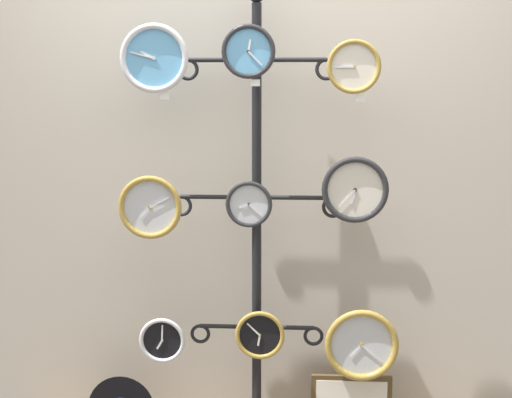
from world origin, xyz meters
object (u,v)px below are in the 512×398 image
Objects in this scene: clock_bottom_center at (260,335)px; clock_top_center at (249,52)px; clock_top_left at (154,58)px; clock_middle_left at (150,207)px; clock_bottom_left at (162,340)px; clock_middle_center at (249,204)px; clock_top_right at (354,67)px; clock_bottom_right at (362,345)px; display_stand at (257,291)px; clock_middle_right at (355,190)px.

clock_top_center is at bearing -178.21° from clock_bottom_center.
clock_top_left reaches higher than clock_middle_left.
clock_bottom_center is at bearing 1.71° from clock_bottom_left.
clock_top_right is at bearing -1.87° from clock_middle_center.
clock_bottom_left is (-0.83, -0.01, -1.20)m from clock_top_right.
clock_bottom_center is (0.48, 0.01, -0.57)m from clock_middle_left.
clock_top_center is at bearing 179.88° from clock_bottom_right.
clock_top_center is 0.44m from clock_top_right.
clock_top_left is at bearing -166.89° from display_stand.
clock_top_right reaches higher than clock_middle_left.
display_stand is 0.43m from clock_middle_center.
display_stand is at bearing 101.90° from clock_bottom_center.
clock_top_right reaches higher than clock_bottom_center.
clock_top_right is at bearing 0.39° from clock_bottom_left.
clock_bottom_center is (0.05, -0.01, -0.59)m from clock_middle_center.
clock_middle_right is 1.30× the size of clock_bottom_center.
clock_bottom_center is (-0.39, 0.01, -1.17)m from clock_top_right.
clock_top_left is 1.29× the size of clock_top_center.
clock_middle_right is at bearing 156.09° from clock_bottom_right.
clock_middle_center is (0.40, 0.01, -0.62)m from clock_top_left.
display_stand is at bearing 13.11° from clock_top_left.
clock_top_right is 1.02× the size of clock_bottom_center.
clock_middle_right reaches higher than clock_bottom_right.
clock_middle_center is at bearing 178.90° from clock_bottom_right.
clock_middle_center is 0.59m from clock_bottom_center.
clock_middle_left is 0.97× the size of clock_middle_right.
clock_bottom_center is at bearing -8.23° from clock_middle_center.
clock_middle_right is (0.46, 0.02, -0.58)m from clock_top_center.
display_stand is 9.49× the size of clock_bottom_center.
clock_bottom_left is at bearing -165.37° from display_stand.
clock_bottom_left is at bearing -177.05° from clock_middle_center.
clock_middle_center is 0.98× the size of clock_bottom_left.
clock_top_center is 1.03× the size of clock_bottom_center.
clock_top_left is at bearing -178.44° from clock_middle_center.
clock_middle_right reaches higher than clock_bottom_left.
clock_bottom_right is (0.04, -0.02, -0.69)m from clock_middle_right.
display_stand is 10.33× the size of clock_middle_center.
clock_top_right is at bearing -14.08° from display_stand.
clock_middle_right is (0.89, 0.03, 0.08)m from clock_middle_left.
clock_bottom_right is at bearing 0.08° from clock_top_left.
clock_middle_left is at bearing -166.56° from display_stand.
clock_bottom_left is 0.89m from clock_bottom_right.
clock_middle_left is (-0.87, -0.01, -0.60)m from clock_top_right.
clock_middle_left reaches higher than clock_bottom_center.
display_stand reaches higher than clock_bottom_center.
display_stand is 0.62m from clock_middle_left.
clock_bottom_left is at bearing 0.84° from clock_middle_left.
clock_bottom_right reaches higher than clock_bottom_left.
clock_middle_right is at bearing 1.13° from clock_middle_center.
display_stand is at bearing 73.59° from clock_top_center.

